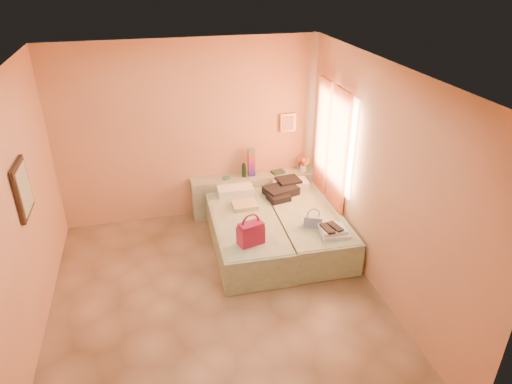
% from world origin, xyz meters
% --- Properties ---
extents(ground, '(4.50, 4.50, 0.00)m').
position_xyz_m(ground, '(0.00, 0.00, 0.00)').
color(ground, '#A18360').
rests_on(ground, ground).
extents(room_walls, '(4.02, 4.51, 2.81)m').
position_xyz_m(room_walls, '(0.21, 0.57, 1.79)').
color(room_walls, tan).
rests_on(room_walls, ground).
extents(headboard_ledge, '(2.05, 0.30, 0.65)m').
position_xyz_m(headboard_ledge, '(0.98, 2.10, 0.33)').
color(headboard_ledge, '#A4B191').
rests_on(headboard_ledge, ground).
extents(bed_left, '(0.95, 2.02, 0.50)m').
position_xyz_m(bed_left, '(0.60, 1.05, 0.25)').
color(bed_left, '#A7C49D').
rests_on(bed_left, ground).
extents(bed_right, '(0.95, 2.02, 0.50)m').
position_xyz_m(bed_right, '(1.50, 1.05, 0.25)').
color(bed_right, '#A7C49D').
rests_on(bed_right, ground).
extents(water_bottle, '(0.08, 0.08, 0.23)m').
position_xyz_m(water_bottle, '(0.80, 2.09, 0.76)').
color(water_bottle, '#13341A').
rests_on(water_bottle, headboard_ledge).
extents(rainbow_box, '(0.10, 0.10, 0.46)m').
position_xyz_m(rainbow_box, '(0.93, 2.12, 0.88)').
color(rainbow_box, maroon).
rests_on(rainbow_box, headboard_ledge).
extents(small_dish, '(0.14, 0.14, 0.03)m').
position_xyz_m(small_dish, '(0.51, 2.08, 0.67)').
color(small_dish, '#457F65').
rests_on(small_dish, headboard_ledge).
extents(green_book, '(0.23, 0.18, 0.03)m').
position_xyz_m(green_book, '(1.37, 2.09, 0.67)').
color(green_book, '#23432D').
rests_on(green_book, headboard_ledge).
extents(flower_vase, '(0.26, 0.26, 0.28)m').
position_xyz_m(flower_vase, '(1.80, 2.08, 0.79)').
color(flower_vase, white).
rests_on(flower_vase, headboard_ledge).
extents(magenta_handbag, '(0.37, 0.27, 0.31)m').
position_xyz_m(magenta_handbag, '(0.52, 0.43, 0.65)').
color(magenta_handbag, maroon).
rests_on(magenta_handbag, bed_left).
extents(khaki_garment, '(0.36, 0.29, 0.06)m').
position_xyz_m(khaki_garment, '(0.65, 1.38, 0.53)').
color(khaki_garment, '#C4B97E').
rests_on(khaki_garment, bed_left).
extents(clothes_pile, '(0.64, 0.64, 0.16)m').
position_xyz_m(clothes_pile, '(1.33, 1.65, 0.58)').
color(clothes_pile, black).
rests_on(clothes_pile, bed_right).
extents(blue_handbag, '(0.27, 0.20, 0.16)m').
position_xyz_m(blue_handbag, '(1.44, 0.62, 0.58)').
color(blue_handbag, '#3D5B92').
rests_on(blue_handbag, bed_right).
extents(towel_stack, '(0.38, 0.34, 0.10)m').
position_xyz_m(towel_stack, '(1.65, 0.36, 0.55)').
color(towel_stack, white).
rests_on(towel_stack, bed_right).
extents(sandal_pair, '(0.23, 0.28, 0.03)m').
position_xyz_m(sandal_pair, '(1.60, 0.36, 0.61)').
color(sandal_pair, black).
rests_on(sandal_pair, towel_stack).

